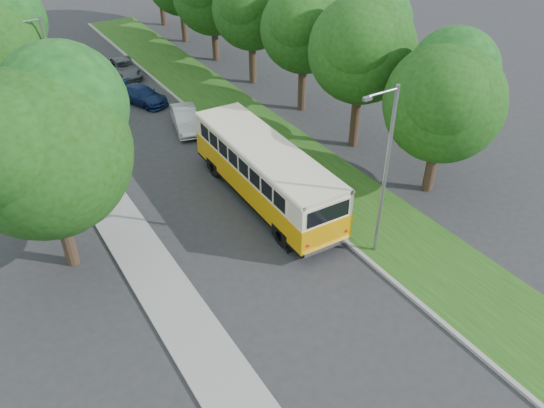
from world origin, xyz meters
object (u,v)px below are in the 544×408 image
lamppost_far (52,76)px  car_blue (142,95)px  vintage_bus (265,174)px  lamppost_near (384,170)px  car_white (186,119)px  car_silver (213,131)px  car_grey (124,68)px

lamppost_far → car_blue: lamppost_far is taller
vintage_bus → lamppost_near: bearing=-71.3°
lamppost_near → car_white: size_ratio=1.94×
lamppost_far → car_silver: size_ratio=1.98×
lamppost_far → car_white: size_ratio=1.82×
car_silver → car_blue: bearing=103.5°
lamppost_near → vintage_bus: size_ratio=0.74×
car_silver → lamppost_far: bearing=148.5°
vintage_bus → car_blue: (-0.98, 15.11, -1.00)m
vintage_bus → car_grey: vintage_bus is taller
car_grey → car_blue: bearing=-93.3°
lamppost_near → vintage_bus: lamppost_near is taller
vintage_bus → car_blue: bearing=95.0°
lamppost_far → car_blue: bearing=25.1°
lamppost_far → car_white: 8.15m
car_silver → car_grey: car_silver is taller
vintage_bus → car_blue: size_ratio=2.58×
vintage_bus → car_silver: bearing=85.7°
car_blue → lamppost_near: bearing=-104.2°
lamppost_far → car_grey: lamppost_far is taller
car_silver → car_white: (-0.77, 2.30, 0.03)m
car_white → car_grey: (-0.24, 11.18, -0.04)m
vintage_bus → car_blue: 15.18m
car_white → car_grey: bearing=105.4°
car_silver → car_blue: 7.87m
lamppost_near → vintage_bus: 7.05m
vintage_bus → car_grey: bearing=92.1°
lamppost_far → car_blue: (5.99, 2.80, -3.50)m
car_silver → car_blue: (-1.71, 7.69, -0.04)m
lamppost_near → car_grey: (-2.21, 27.10, -3.74)m
car_grey → lamppost_near: bearing=-81.6°
lamppost_near → car_blue: size_ratio=1.90×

